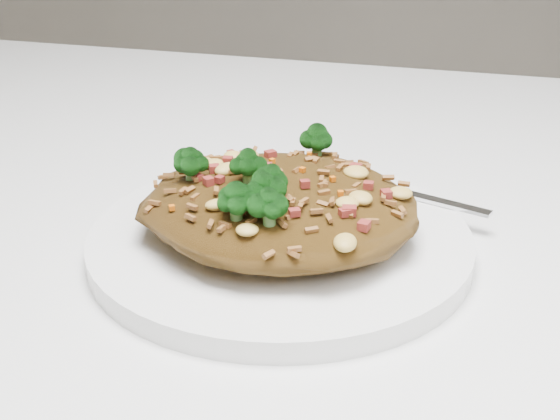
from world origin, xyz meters
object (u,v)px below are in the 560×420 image
(plate, at_px, (280,241))
(fork, at_px, (390,190))
(dining_table, at_px, (366,325))
(fried_rice, at_px, (279,195))

(plate, relative_size, fork, 1.52)
(dining_table, relative_size, plate, 4.97)
(dining_table, bearing_deg, plate, -125.92)
(plate, bearing_deg, dining_table, 54.08)
(dining_table, xyz_separation_m, fork, (0.01, 0.01, 0.11))
(fried_rice, xyz_separation_m, fork, (0.06, 0.08, -0.02))
(fork, bearing_deg, plate, -107.81)
(dining_table, height_order, plate, plate)
(fork, bearing_deg, dining_table, -109.56)
(plate, bearing_deg, fried_rice, -119.84)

